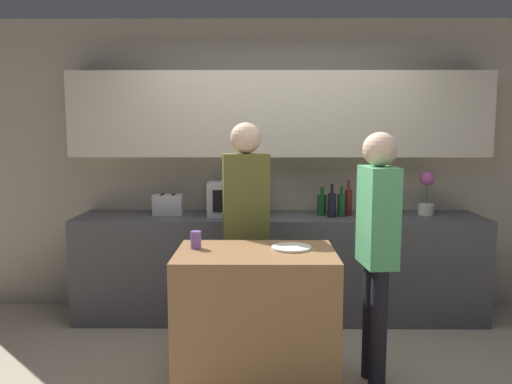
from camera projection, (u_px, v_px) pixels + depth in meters
The scene contains 14 objects.
back_wall at pixel (279, 146), 4.65m from camera, with size 6.40×0.40×2.70m.
back_counter at pixel (279, 266), 4.51m from camera, with size 3.60×0.62×0.93m.
kitchen_island at pixel (256, 320), 3.24m from camera, with size 1.02×0.65×0.92m.
microwave at pixel (238, 198), 4.48m from camera, with size 0.52×0.39×0.30m.
toaster at pixel (168, 205), 4.50m from camera, with size 0.26×0.16×0.18m.
potted_plant at pixel (427, 193), 4.47m from camera, with size 0.14×0.14×0.40m.
bottle_0 at pixel (322, 204), 4.46m from camera, with size 0.09×0.09×0.25m.
bottle_1 at pixel (332, 205), 4.35m from camera, with size 0.07×0.07×0.29m.
bottle_2 at pixel (341, 205), 4.39m from camera, with size 0.07×0.07×0.27m.
bottle_3 at pixel (348, 202), 4.46m from camera, with size 0.06×0.06×0.32m.
plate_on_island at pixel (291, 248), 3.25m from camera, with size 0.26×0.26×0.01m.
cup_0 at pixel (196, 240), 3.25m from camera, with size 0.07×0.07×0.11m.
person_left at pixel (377, 237), 3.24m from camera, with size 0.22×0.36×1.68m.
person_center at pixel (246, 216), 3.75m from camera, with size 0.36×0.23×1.74m.
Camera 1 is at (-0.17, -3.00, 1.69)m, focal length 35.00 mm.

